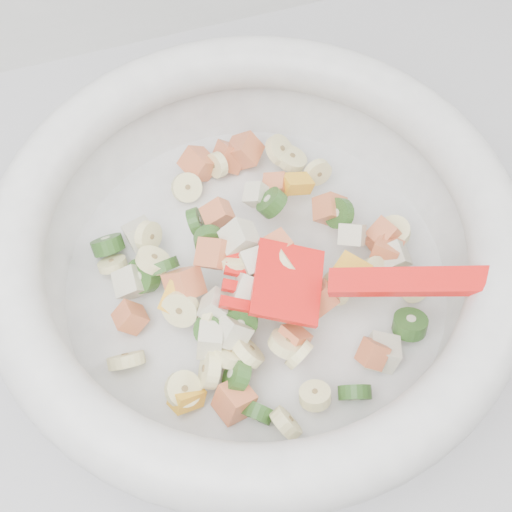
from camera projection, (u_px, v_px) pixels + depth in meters
name	position (u px, v px, depth m)	size (l,w,h in m)	color
counter	(291.00, 398.00, 0.94)	(2.00, 0.60, 0.90)	#9E9FA4
mixing_bowl	(256.00, 249.00, 0.48)	(0.40, 0.39, 0.12)	silver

